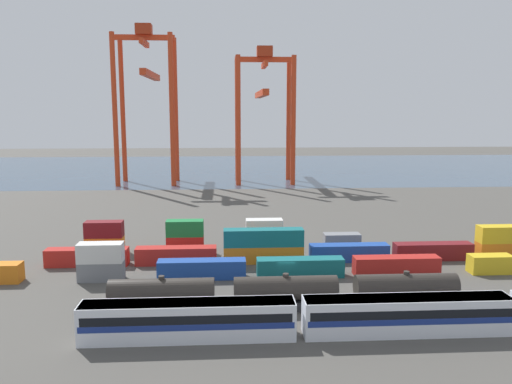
% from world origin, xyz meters
% --- Properties ---
extents(ground_plane, '(420.00, 420.00, 0.00)m').
position_xyz_m(ground_plane, '(0.00, 40.00, 0.00)').
color(ground_plane, '#4C4944').
extents(harbour_water, '(400.00, 110.00, 0.01)m').
position_xyz_m(harbour_water, '(0.00, 136.10, 0.00)').
color(harbour_water, '#384C60').
rests_on(harbour_water, ground_plane).
extents(passenger_train, '(66.75, 3.14, 3.90)m').
position_xyz_m(passenger_train, '(10.43, -18.63, 2.14)').
color(passenger_train, silver).
rests_on(passenger_train, ground_plane).
extents(freight_tank_row, '(40.61, 2.80, 4.26)m').
position_xyz_m(freight_tank_row, '(-1.37, -11.26, 2.00)').
color(freight_tank_row, '#232326').
rests_on(freight_tank_row, ground_plane).
extents(shipping_container_1, '(6.04, 2.44, 2.60)m').
position_xyz_m(shipping_container_1, '(-25.28, 0.35, 1.30)').
color(shipping_container_1, slate).
rests_on(shipping_container_1, ground_plane).
extents(shipping_container_2, '(6.04, 2.44, 2.60)m').
position_xyz_m(shipping_container_2, '(-25.28, 0.35, 3.90)').
color(shipping_container_2, silver).
rests_on(shipping_container_2, shipping_container_1).
extents(shipping_container_3, '(12.10, 2.44, 2.60)m').
position_xyz_m(shipping_container_3, '(-11.62, 0.35, 1.30)').
color(shipping_container_3, '#1C4299').
rests_on(shipping_container_3, ground_plane).
extents(shipping_container_4, '(12.10, 2.44, 2.60)m').
position_xyz_m(shipping_container_4, '(2.05, 0.35, 1.30)').
color(shipping_container_4, '#146066').
rests_on(shipping_container_4, ground_plane).
extents(shipping_container_5, '(12.10, 2.44, 2.60)m').
position_xyz_m(shipping_container_5, '(15.71, 0.35, 1.30)').
color(shipping_container_5, '#AD211C').
rests_on(shipping_container_5, ground_plane).
extents(shipping_container_6, '(6.04, 2.44, 2.60)m').
position_xyz_m(shipping_container_6, '(29.37, 0.35, 1.30)').
color(shipping_container_6, gold).
rests_on(shipping_container_6, ground_plane).
extents(shipping_container_7, '(12.10, 2.44, 2.60)m').
position_xyz_m(shipping_container_7, '(-29.00, 7.32, 1.30)').
color(shipping_container_7, '#AD211C').
rests_on(shipping_container_7, ground_plane).
extents(shipping_container_8, '(12.10, 2.44, 2.60)m').
position_xyz_m(shipping_container_8, '(-15.79, 7.32, 1.30)').
color(shipping_container_8, '#AD211C').
rests_on(shipping_container_8, ground_plane).
extents(shipping_container_9, '(12.10, 2.44, 2.60)m').
position_xyz_m(shipping_container_9, '(-2.58, 7.32, 1.30)').
color(shipping_container_9, orange).
rests_on(shipping_container_9, ground_plane).
extents(shipping_container_10, '(12.10, 2.44, 2.60)m').
position_xyz_m(shipping_container_10, '(-2.58, 7.32, 3.90)').
color(shipping_container_10, '#146066').
rests_on(shipping_container_10, shipping_container_9).
extents(shipping_container_11, '(12.10, 2.44, 2.60)m').
position_xyz_m(shipping_container_11, '(10.63, 7.32, 1.30)').
color(shipping_container_11, '#1C4299').
rests_on(shipping_container_11, ground_plane).
extents(shipping_container_12, '(12.10, 2.44, 2.60)m').
position_xyz_m(shipping_container_12, '(23.84, 7.32, 1.30)').
color(shipping_container_12, maroon).
rests_on(shipping_container_12, ground_plane).
extents(shipping_container_15, '(6.04, 2.44, 2.60)m').
position_xyz_m(shipping_container_15, '(-28.01, 14.29, 1.30)').
color(shipping_container_15, orange).
rests_on(shipping_container_15, ground_plane).
extents(shipping_container_16, '(6.04, 2.44, 2.60)m').
position_xyz_m(shipping_container_16, '(-28.01, 14.29, 3.90)').
color(shipping_container_16, maroon).
rests_on(shipping_container_16, shipping_container_15).
extents(shipping_container_17, '(6.04, 2.44, 2.60)m').
position_xyz_m(shipping_container_17, '(-14.98, 14.29, 1.30)').
color(shipping_container_17, '#AD211C').
rests_on(shipping_container_17, ground_plane).
extents(shipping_container_18, '(6.04, 2.44, 2.60)m').
position_xyz_m(shipping_container_18, '(-14.98, 14.29, 3.90)').
color(shipping_container_18, '#197538').
rests_on(shipping_container_18, shipping_container_17).
extents(shipping_container_19, '(6.04, 2.44, 2.60)m').
position_xyz_m(shipping_container_19, '(-1.94, 14.29, 1.30)').
color(shipping_container_19, '#AD211C').
rests_on(shipping_container_19, ground_plane).
extents(shipping_container_20, '(6.04, 2.44, 2.60)m').
position_xyz_m(shipping_container_20, '(-1.94, 14.29, 3.90)').
color(shipping_container_20, silver).
rests_on(shipping_container_20, shipping_container_19).
extents(shipping_container_21, '(6.04, 2.44, 2.60)m').
position_xyz_m(shipping_container_21, '(11.10, 14.29, 1.30)').
color(shipping_container_21, slate).
rests_on(shipping_container_21, ground_plane).
extents(gantry_crane_west, '(18.57, 35.03, 48.94)m').
position_xyz_m(gantry_crane_west, '(-32.75, 97.37, 29.41)').
color(gantry_crane_west, red).
rests_on(gantry_crane_west, ground_plane).
extents(gantry_crane_central, '(18.50, 41.45, 42.61)m').
position_xyz_m(gantry_crane_central, '(4.17, 98.69, 25.73)').
color(gantry_crane_central, red).
rests_on(gantry_crane_central, ground_plane).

